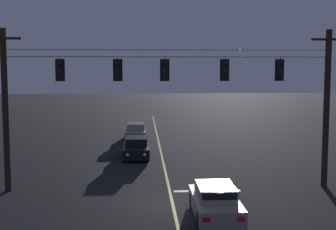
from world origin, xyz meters
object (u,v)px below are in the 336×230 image
Objects in this scene: traffic_light_centre at (165,70)px; traffic_light_leftmost at (60,70)px; traffic_light_left_inner at (118,70)px; car_oncoming_lead at (136,148)px; car_oncoming_trailing at (136,132)px; traffic_light_right_inner at (225,70)px; traffic_light_rightmost at (280,70)px; car_waiting_near_lane at (215,202)px.

traffic_light_leftmost is at bearing 180.00° from traffic_light_centre.
traffic_light_centre is at bearing 0.00° from traffic_light_leftmost.
traffic_light_left_inner is 10.21m from car_oncoming_lead.
traffic_light_right_inner is at bearing -74.03° from car_oncoming_trailing.
car_oncoming_lead is at bearing 100.37° from traffic_light_centre.
traffic_light_left_inner is at bearing 180.00° from traffic_light_right_inner.
car_oncoming_lead is at bearing 66.79° from traffic_light_leftmost.
traffic_light_leftmost is 1.00× the size of traffic_light_rightmost.
car_oncoming_trailing is at bearing 105.97° from traffic_light_right_inner.
traffic_light_right_inner is at bearing 180.00° from traffic_light_rightmost.
traffic_light_leftmost is at bearing -101.99° from car_oncoming_trailing.
traffic_light_left_inner and traffic_light_right_inner have the same top height.
traffic_light_left_inner is 8.29m from traffic_light_rightmost.
traffic_light_left_inner is 0.28× the size of car_oncoming_lead.
traffic_light_centre is at bearing 111.76° from car_waiting_near_lane.
car_waiting_near_lane is at bearing -33.27° from traffic_light_leftmost.
traffic_light_leftmost is 0.28× the size of car_waiting_near_lane.
car_oncoming_trailing is at bearing 90.97° from car_oncoming_lead.
traffic_light_leftmost is at bearing -113.21° from car_oncoming_lead.
traffic_light_rightmost is 0.28× the size of car_waiting_near_lane.
traffic_light_right_inner is at bearing 75.55° from car_waiting_near_lane.
traffic_light_centre is 7.43m from car_waiting_near_lane.
car_waiting_near_lane is (7.12, -4.67, -5.46)m from traffic_light_leftmost.
traffic_light_centre is 1.00× the size of traffic_light_rightmost.
traffic_light_rightmost is (8.29, 0.00, 0.00)m from traffic_light_left_inner.
traffic_light_leftmost reaches higher than car_oncoming_lead.
car_oncoming_trailing is (-1.71, 16.69, -5.46)m from traffic_light_centre.
traffic_light_left_inner is at bearing 0.00° from traffic_light_leftmost.
traffic_light_left_inner is 5.44m from traffic_light_right_inner.
traffic_light_rightmost is at bearing 0.00° from traffic_light_leftmost.
car_waiting_near_lane is at bearing -104.45° from traffic_light_right_inner.
car_oncoming_trailing is at bearing 78.01° from traffic_light_leftmost.
traffic_light_right_inner is (3.07, 0.00, 0.00)m from traffic_light_centre.
traffic_light_rightmost is (2.85, 0.00, 0.00)m from traffic_light_right_inner.
car_oncoming_trailing is at bearing 114.56° from traffic_light_rightmost.
traffic_light_rightmost is 8.25m from car_waiting_near_lane.
traffic_light_left_inner is 0.28× the size of car_oncoming_trailing.
car_oncoming_trailing is at bearing 87.72° from traffic_light_left_inner.
traffic_light_centre is 5.92m from traffic_light_rightmost.
traffic_light_centre is 1.00× the size of traffic_light_right_inner.
traffic_light_rightmost is 0.28× the size of car_oncoming_lead.
car_oncoming_lead is (0.80, 8.59, -5.46)m from traffic_light_left_inner.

